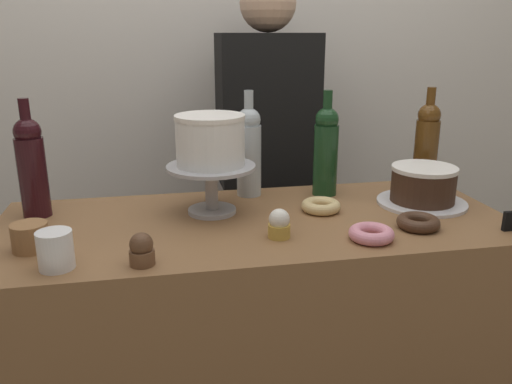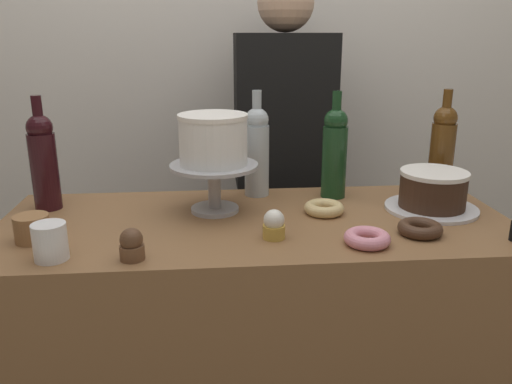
# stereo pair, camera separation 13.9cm
# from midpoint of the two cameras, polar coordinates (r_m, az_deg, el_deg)

# --- Properties ---
(back_wall) EXTENTS (6.00, 0.05, 2.60)m
(back_wall) POSITION_cam_midpoint_polar(r_m,az_deg,el_deg) (2.19, -6.39, 14.40)
(back_wall) COLOR silver
(back_wall) RESTS_ON ground_plane
(display_counter) EXTENTS (1.39, 0.58, 0.91)m
(display_counter) POSITION_cam_midpoint_polar(r_m,az_deg,el_deg) (1.63, -2.57, -18.36)
(display_counter) COLOR brown
(display_counter) RESTS_ON ground_plane
(cake_stand_pedestal) EXTENTS (0.25, 0.25, 0.14)m
(cake_stand_pedestal) POSITION_cam_midpoint_polar(r_m,az_deg,el_deg) (1.45, -7.67, 1.25)
(cake_stand_pedestal) COLOR #B2B2B7
(cake_stand_pedestal) RESTS_ON display_counter
(white_layer_cake) EXTENTS (0.19, 0.19, 0.14)m
(white_layer_cake) POSITION_cam_midpoint_polar(r_m,az_deg,el_deg) (1.43, -7.85, 5.64)
(white_layer_cake) COLOR white
(white_layer_cake) RESTS_ON cake_stand_pedestal
(silver_serving_platter) EXTENTS (0.26, 0.26, 0.01)m
(silver_serving_platter) POSITION_cam_midpoint_polar(r_m,az_deg,el_deg) (1.60, 15.40, -1.16)
(silver_serving_platter) COLOR white
(silver_serving_platter) RESTS_ON display_counter
(chocolate_round_cake) EXTENTS (0.19, 0.19, 0.11)m
(chocolate_round_cake) POSITION_cam_midpoint_polar(r_m,az_deg,el_deg) (1.58, 15.57, 0.84)
(chocolate_round_cake) COLOR #3D2619
(chocolate_round_cake) RESTS_ON silver_serving_platter
(wine_bottle_green) EXTENTS (0.08, 0.08, 0.33)m
(wine_bottle_green) POSITION_cam_midpoint_polar(r_m,az_deg,el_deg) (1.61, 5.25, 4.66)
(wine_bottle_green) COLOR #193D1E
(wine_bottle_green) RESTS_ON display_counter
(wine_bottle_dark_red) EXTENTS (0.08, 0.08, 0.33)m
(wine_bottle_dark_red) POSITION_cam_midpoint_polar(r_m,az_deg,el_deg) (1.56, -25.84, 2.61)
(wine_bottle_dark_red) COLOR black
(wine_bottle_dark_red) RESTS_ON display_counter
(wine_bottle_clear) EXTENTS (0.08, 0.08, 0.33)m
(wine_bottle_clear) POSITION_cam_midpoint_polar(r_m,az_deg,el_deg) (1.60, -3.28, 4.62)
(wine_bottle_clear) COLOR #B2BCC1
(wine_bottle_clear) RESTS_ON display_counter
(wine_bottle_amber) EXTENTS (0.08, 0.08, 0.33)m
(wine_bottle_amber) POSITION_cam_midpoint_polar(r_m,az_deg,el_deg) (1.76, 16.12, 5.12)
(wine_bottle_amber) COLOR #5B3814
(wine_bottle_amber) RESTS_ON display_counter
(cupcake_chocolate) EXTENTS (0.06, 0.06, 0.07)m
(cupcake_chocolate) POSITION_cam_midpoint_polar(r_m,az_deg,el_deg) (1.18, -15.81, -6.21)
(cupcake_chocolate) COLOR brown
(cupcake_chocolate) RESTS_ON display_counter
(cupcake_vanilla) EXTENTS (0.06, 0.06, 0.07)m
(cupcake_vanilla) POSITION_cam_midpoint_polar(r_m,az_deg,el_deg) (1.28, -0.52, -3.61)
(cupcake_vanilla) COLOR gold
(cupcake_vanilla) RESTS_ON display_counter
(donut_glazed) EXTENTS (0.11, 0.11, 0.03)m
(donut_glazed) POSITION_cam_midpoint_polar(r_m,az_deg,el_deg) (1.48, 4.51, -1.58)
(donut_glazed) COLOR #E0C17F
(donut_glazed) RESTS_ON display_counter
(donut_pink) EXTENTS (0.11, 0.11, 0.03)m
(donut_pink) POSITION_cam_midpoint_polar(r_m,az_deg,el_deg) (1.29, 9.59, -4.61)
(donut_pink) COLOR pink
(donut_pink) RESTS_ON display_counter
(donut_chocolate) EXTENTS (0.11, 0.11, 0.03)m
(donut_chocolate) POSITION_cam_midpoint_polar(r_m,az_deg,el_deg) (1.39, 14.74, -3.29)
(donut_chocolate) COLOR #472D1E
(donut_chocolate) RESTS_ON display_counter
(cookie_stack) EXTENTS (0.08, 0.08, 0.07)m
(cookie_stack) POSITION_cam_midpoint_polar(r_m,az_deg,el_deg) (1.35, -26.37, -4.52)
(cookie_stack) COLOR olive
(cookie_stack) RESTS_ON display_counter
(coffee_cup_ceramic) EXTENTS (0.08, 0.08, 0.08)m
(coffee_cup_ceramic) POSITION_cam_midpoint_polar(r_m,az_deg,el_deg) (1.22, -24.30, -5.91)
(coffee_cup_ceramic) COLOR white
(coffee_cup_ceramic) RESTS_ON display_counter
(barista_figure) EXTENTS (0.36, 0.22, 1.60)m
(barista_figure) POSITION_cam_midpoint_polar(r_m,az_deg,el_deg) (2.00, -0.79, 0.85)
(barista_figure) COLOR black
(barista_figure) RESTS_ON ground_plane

